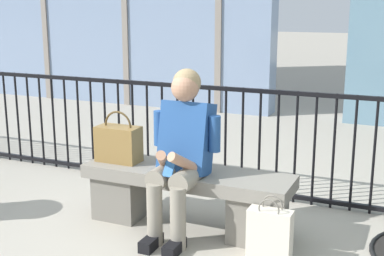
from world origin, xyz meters
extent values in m
plane|color=#A8A091|center=(0.00, 0.00, 0.00)|extent=(60.00, 60.00, 0.00)
cube|color=gray|center=(0.00, 0.00, 0.40)|extent=(1.60, 0.44, 0.10)
cube|color=slate|center=(-0.56, 0.00, 0.17)|extent=(0.36, 0.37, 0.35)
cube|color=slate|center=(0.56, 0.00, 0.17)|extent=(0.36, 0.37, 0.35)
cylinder|color=gray|center=(-0.07, -0.18, 0.47)|extent=(0.15, 0.40, 0.15)
cylinder|color=gray|center=(-0.07, -0.38, 0.23)|extent=(0.11, 0.11, 0.45)
cube|color=black|center=(-0.07, -0.44, 0.04)|extent=(0.09, 0.22, 0.08)
cylinder|color=gray|center=(0.11, -0.18, 0.47)|extent=(0.15, 0.40, 0.15)
cylinder|color=gray|center=(0.11, -0.38, 0.23)|extent=(0.11, 0.11, 0.45)
cube|color=black|center=(0.11, -0.44, 0.04)|extent=(0.09, 0.22, 0.08)
cube|color=#234C8C|center=(0.02, -0.04, 0.71)|extent=(0.36, 0.30, 0.55)
cylinder|color=#234C8C|center=(-0.20, -0.04, 0.76)|extent=(0.08, 0.08, 0.26)
cylinder|color=tan|center=(-0.06, -0.26, 0.59)|extent=(0.16, 0.28, 0.20)
cylinder|color=#234C8C|center=(0.24, -0.04, 0.76)|extent=(0.08, 0.08, 0.26)
cylinder|color=tan|center=(0.10, -0.26, 0.59)|extent=(0.16, 0.28, 0.20)
cube|color=#2D6BB7|center=(0.02, -0.32, 0.57)|extent=(0.07, 0.10, 0.13)
sphere|color=tan|center=(0.02, -0.06, 1.08)|extent=(0.20, 0.20, 0.20)
sphere|color=#997F59|center=(0.02, -0.03, 1.11)|extent=(0.20, 0.20, 0.20)
cube|color=olive|center=(-0.58, -0.01, 0.59)|extent=(0.34, 0.18, 0.28)
torus|color=brown|center=(-0.58, -0.01, 0.73)|extent=(0.24, 0.02, 0.24)
cube|color=beige|center=(0.73, -0.30, 0.18)|extent=(0.29, 0.12, 0.36)
torus|color=slate|center=(0.73, -0.34, 0.38)|extent=(0.14, 0.01, 0.14)
torus|color=slate|center=(0.73, -0.25, 0.38)|extent=(0.14, 0.01, 0.14)
cylinder|color=black|center=(-2.51, 0.83, 0.48)|extent=(0.02, 0.02, 0.96)
cylinder|color=black|center=(-2.35, 0.83, 0.48)|extent=(0.02, 0.02, 0.96)
cylinder|color=black|center=(-2.19, 0.83, 0.48)|extent=(0.02, 0.02, 0.96)
cylinder|color=black|center=(-2.04, 0.83, 0.48)|extent=(0.02, 0.02, 0.96)
cylinder|color=black|center=(-1.88, 0.83, 0.48)|extent=(0.02, 0.02, 0.96)
cylinder|color=black|center=(-1.72, 0.83, 0.48)|extent=(0.02, 0.02, 0.96)
cylinder|color=black|center=(-1.57, 0.83, 0.48)|extent=(0.02, 0.02, 0.96)
cylinder|color=black|center=(-1.41, 0.83, 0.48)|extent=(0.02, 0.02, 0.96)
cylinder|color=black|center=(-1.25, 0.83, 0.48)|extent=(0.02, 0.02, 0.96)
cylinder|color=black|center=(-1.10, 0.83, 0.48)|extent=(0.02, 0.02, 0.96)
cylinder|color=black|center=(-0.94, 0.83, 0.48)|extent=(0.02, 0.02, 0.96)
cylinder|color=black|center=(-0.78, 0.83, 0.48)|extent=(0.02, 0.02, 0.96)
cylinder|color=black|center=(-0.63, 0.83, 0.48)|extent=(0.02, 0.02, 0.96)
cylinder|color=black|center=(-0.47, 0.83, 0.48)|extent=(0.02, 0.02, 0.96)
cylinder|color=black|center=(-0.31, 0.83, 0.48)|extent=(0.02, 0.02, 0.96)
cylinder|color=black|center=(-0.16, 0.83, 0.48)|extent=(0.02, 0.02, 0.96)
cylinder|color=black|center=(0.00, 0.83, 0.48)|extent=(0.02, 0.02, 0.96)
cylinder|color=black|center=(0.16, 0.83, 0.48)|extent=(0.02, 0.02, 0.96)
cylinder|color=black|center=(0.31, 0.83, 0.48)|extent=(0.02, 0.02, 0.96)
cylinder|color=black|center=(0.47, 0.83, 0.48)|extent=(0.02, 0.02, 0.96)
cylinder|color=black|center=(0.63, 0.83, 0.48)|extent=(0.02, 0.02, 0.96)
cylinder|color=black|center=(0.78, 0.83, 0.48)|extent=(0.02, 0.02, 0.96)
cylinder|color=black|center=(0.94, 0.83, 0.48)|extent=(0.02, 0.02, 0.96)
cylinder|color=black|center=(1.10, 0.83, 0.48)|extent=(0.02, 0.02, 0.96)
cylinder|color=black|center=(1.25, 0.83, 0.48)|extent=(0.02, 0.02, 0.96)
cube|color=black|center=(0.00, 0.83, 0.05)|extent=(8.77, 0.04, 0.04)
cube|color=black|center=(0.00, 0.83, 0.94)|extent=(8.77, 0.04, 0.04)
camera|label=1|loc=(1.55, -3.41, 1.65)|focal=49.19mm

